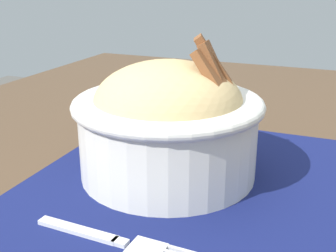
# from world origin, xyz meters

# --- Properties ---
(table) EXTENTS (1.25, 0.88, 0.78)m
(table) POSITION_xyz_m (0.00, 0.00, 0.71)
(table) COLOR #4C3826
(table) RESTS_ON ground_plane
(placemat) EXTENTS (0.40, 0.29, 0.00)m
(placemat) POSITION_xyz_m (0.02, 0.01, 0.78)
(placemat) COLOR #11194C
(placemat) RESTS_ON table
(bowl) EXTENTS (0.20, 0.20, 0.14)m
(bowl) POSITION_xyz_m (-0.02, -0.01, 0.84)
(bowl) COLOR silver
(bowl) RESTS_ON placemat
(fork) EXTENTS (0.02, 0.13, 0.00)m
(fork) POSITION_xyz_m (0.10, -0.00, 0.78)
(fork) COLOR silver
(fork) RESTS_ON placemat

